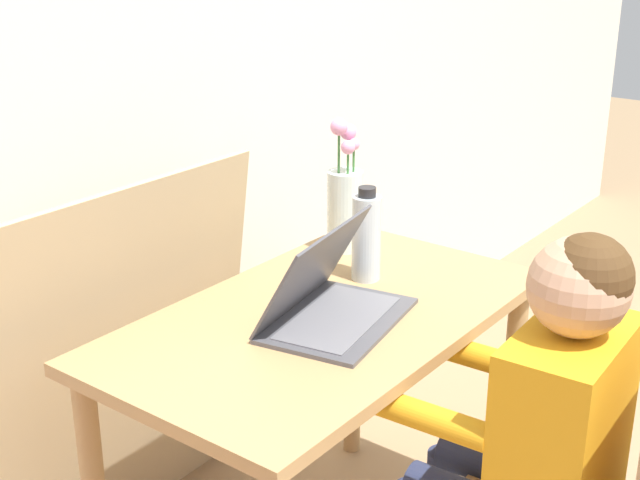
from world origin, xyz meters
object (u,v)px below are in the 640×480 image
(person_seated, at_px, (541,415))
(flower_vase, at_px, (345,199))
(laptop, at_px, (328,299))
(water_bottle, at_px, (367,236))

(person_seated, xyz_separation_m, flower_vase, (0.35, 0.72, 0.21))
(person_seated, bearing_deg, laptop, -90.06)
(laptop, bearing_deg, flower_vase, 20.68)
(person_seated, bearing_deg, flower_vase, -118.84)
(laptop, relative_size, water_bottle, 1.68)
(person_seated, relative_size, flower_vase, 2.89)
(person_seated, distance_m, water_bottle, 0.63)
(laptop, height_order, water_bottle, water_bottle)
(flower_vase, distance_m, water_bottle, 0.21)
(laptop, height_order, flower_vase, flower_vase)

